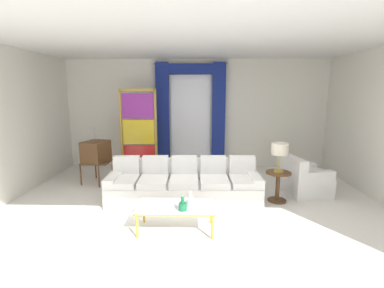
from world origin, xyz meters
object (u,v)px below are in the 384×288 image
Objects in this scene: bottle_blue_decanter at (190,201)px; peacock_figurine at (153,169)px; couch_white_long at (184,185)px; armchair_white at (303,181)px; vintage_tv at (96,153)px; round_side_table at (278,184)px; table_lamp_brass at (280,150)px; bottle_crystal_tall at (183,206)px; stained_glass_divider at (139,134)px; coffee_table at (176,208)px.

peacock_figurine is (-1.04, 2.76, -0.27)m from bottle_blue_decanter.
couch_white_long is 3.07× the size of armchair_white.
peacock_figurine is (1.25, 0.46, -0.51)m from vintage_tv.
armchair_white is 1.61× the size of round_side_table.
peacock_figurine is at bearing 120.56° from couch_white_long.
couch_white_long is 5.16× the size of table_lamp_brass.
bottle_crystal_tall is 0.22× the size of armchair_white.
table_lamp_brass is at bearing -28.93° from peacock_figurine.
couch_white_long is 2.52m from armchair_white.
peacock_figurine is at bearing 151.07° from table_lamp_brass.
stained_glass_divider reaches higher than round_side_table.
round_side_table reaches higher than coffee_table.
vintage_tv is (-2.28, 2.30, 0.24)m from bottle_blue_decanter.
vintage_tv is 4.67m from armchair_white.
armchair_white is at bearing 36.87° from bottle_crystal_tall.
round_side_table is at bearing -14.74° from vintage_tv.
peacock_figurine is 1.05× the size of table_lamp_brass.
vintage_tv reaches higher than bottle_crystal_tall.
round_side_table is at bearing -147.34° from armchair_white.
bottle_blue_decanter is 0.40× the size of round_side_table.
bottle_crystal_tall reaches higher than peacock_figurine.
stained_glass_divider reaches higher than armchair_white.
table_lamp_brass is at bearing 90.00° from round_side_table.
armchair_white is at bearing 32.66° from table_lamp_brass.
table_lamp_brass is (-0.65, -0.42, 0.74)m from armchair_white.
vintage_tv is 4.10m from round_side_table.
couch_white_long reaches higher than bottle_crystal_tall.
coffee_table is 3.03m from armchair_white.
coffee_table is 5.02× the size of bottle_blue_decanter.
bottle_crystal_tall is at bearing -87.74° from couch_white_long.
vintage_tv is at bearing 131.68° from bottle_crystal_tall.
coffee_table is 2.08× the size of table_lamp_brass.
couch_white_long is 1.30m from bottle_blue_decanter.
stained_glass_divider is 3.67× the size of peacock_figurine.
round_side_table is at bearing 32.96° from coffee_table.
bottle_crystal_tall is at bearing -48.32° from vintage_tv.
bottle_crystal_tall is (-0.11, -0.14, -0.01)m from bottle_blue_decanter.
bottle_blue_decanter is at bearing -82.69° from couch_white_long.
coffee_table is 1.24× the size of armchair_white.
stained_glass_divider reaches higher than bottle_crystal_tall.
coffee_table is at bearing -147.12° from armchair_white.
table_lamp_brass is (1.78, 1.40, 0.55)m from bottle_crystal_tall.
couch_white_long reaches higher than coffee_table.
stained_glass_divider is (-1.44, 3.11, 0.57)m from bottle_blue_decanter.
bottle_crystal_tall is 2.27m from round_side_table.
stained_glass_divider is at bearing 43.68° from vintage_tv.
bottle_crystal_tall is at bearing -143.13° from armchair_white.
coffee_table is at bearing -68.39° from stained_glass_divider.
armchair_white is at bearing 9.14° from couch_white_long.
round_side_table is (1.78, 1.40, -0.13)m from bottle_crystal_tall.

